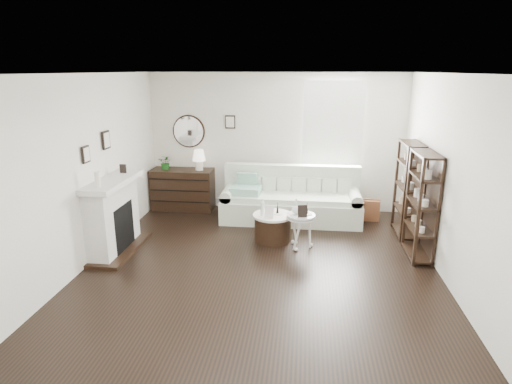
# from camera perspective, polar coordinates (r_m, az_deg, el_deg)

# --- Properties ---
(room) EXTENTS (5.50, 5.50, 5.50)m
(room) POSITION_cam_1_polar(r_m,az_deg,el_deg) (8.41, 7.66, 8.04)
(room) COLOR black
(room) RESTS_ON ground
(fireplace) EXTENTS (0.50, 1.40, 1.84)m
(fireplace) POSITION_cam_1_polar(r_m,az_deg,el_deg) (6.96, -18.43, -3.30)
(fireplace) COLOR silver
(fireplace) RESTS_ON ground
(shelf_unit_far) EXTENTS (0.30, 0.80, 1.60)m
(shelf_unit_far) POSITION_cam_1_polar(r_m,az_deg,el_deg) (7.64, 19.60, 0.34)
(shelf_unit_far) COLOR black
(shelf_unit_far) RESTS_ON ground
(shelf_unit_near) EXTENTS (0.30, 0.80, 1.60)m
(shelf_unit_near) POSITION_cam_1_polar(r_m,az_deg,el_deg) (6.80, 21.20, -1.70)
(shelf_unit_near) COLOR black
(shelf_unit_near) RESTS_ON ground
(sofa) EXTENTS (2.57, 0.89, 1.00)m
(sofa) POSITION_cam_1_polar(r_m,az_deg,el_deg) (8.08, 4.68, -1.41)
(sofa) COLOR beige
(sofa) RESTS_ON ground
(quilt) EXTENTS (0.57, 0.48, 0.14)m
(quilt) POSITION_cam_1_polar(r_m,az_deg,el_deg) (7.96, -1.39, 0.27)
(quilt) COLOR #268D5D
(quilt) RESTS_ON sofa
(suitcase) EXTENTS (0.59, 0.20, 0.39)m
(suitcase) POSITION_cam_1_polar(r_m,az_deg,el_deg) (8.32, 14.07, -2.31)
(suitcase) COLOR brown
(suitcase) RESTS_ON ground
(dresser) EXTENTS (1.23, 0.53, 0.82)m
(dresser) POSITION_cam_1_polar(r_m,az_deg,el_deg) (8.78, -9.73, 0.36)
(dresser) COLOR black
(dresser) RESTS_ON ground
(table_lamp) EXTENTS (0.26, 0.26, 0.41)m
(table_lamp) POSITION_cam_1_polar(r_m,az_deg,el_deg) (8.54, -7.60, 4.26)
(table_lamp) COLOR white
(table_lamp) RESTS_ON dresser
(potted_plant) EXTENTS (0.30, 0.27, 0.29)m
(potted_plant) POSITION_cam_1_polar(r_m,az_deg,el_deg) (8.69, -11.94, 3.86)
(potted_plant) COLOR #1B5C1A
(potted_plant) RESTS_ON dresser
(drum_table) EXTENTS (0.66, 0.66, 0.46)m
(drum_table) POSITION_cam_1_polar(r_m,az_deg,el_deg) (7.10, 2.24, -4.72)
(drum_table) COLOR black
(drum_table) RESTS_ON ground
(pedestal_table) EXTENTS (0.46, 0.46, 0.56)m
(pedestal_table) POSITION_cam_1_polar(r_m,az_deg,el_deg) (6.77, 6.02, -3.37)
(pedestal_table) COLOR silver
(pedestal_table) RESTS_ON ground
(eiffel_drum) EXTENTS (0.11, 0.11, 0.17)m
(eiffel_drum) POSITION_cam_1_polar(r_m,az_deg,el_deg) (7.03, 2.89, -2.24)
(eiffel_drum) COLOR black
(eiffel_drum) RESTS_ON drum_table
(bottle_drum) EXTENTS (0.07, 0.07, 0.29)m
(bottle_drum) POSITION_cam_1_polar(r_m,az_deg,el_deg) (6.92, 0.87, -2.03)
(bottle_drum) COLOR silver
(bottle_drum) RESTS_ON drum_table
(card_frame_drum) EXTENTS (0.16, 0.10, 0.20)m
(card_frame_drum) POSITION_cam_1_polar(r_m,az_deg,el_deg) (6.84, 1.78, -2.63)
(card_frame_drum) COLOR white
(card_frame_drum) RESTS_ON drum_table
(eiffel_ped) EXTENTS (0.11, 0.11, 0.16)m
(eiffel_ped) POSITION_cam_1_polar(r_m,az_deg,el_deg) (6.76, 6.82, -2.28)
(eiffel_ped) COLOR black
(eiffel_ped) RESTS_ON pedestal_table
(flask_ped) EXTENTS (0.13, 0.13, 0.25)m
(flask_ped) POSITION_cam_1_polar(r_m,az_deg,el_deg) (6.73, 5.38, -1.92)
(flask_ped) COLOR silver
(flask_ped) RESTS_ON pedestal_table
(card_frame_ped) EXTENTS (0.15, 0.09, 0.19)m
(card_frame_ped) POSITION_cam_1_polar(r_m,az_deg,el_deg) (6.61, 6.21, -2.56)
(card_frame_ped) COLOR black
(card_frame_ped) RESTS_ON pedestal_table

